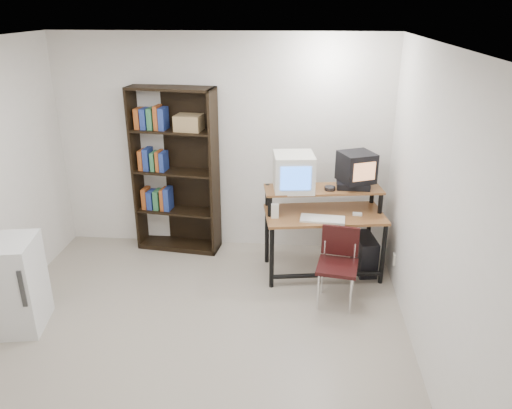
# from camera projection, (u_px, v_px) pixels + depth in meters

# --- Properties ---
(floor) EXTENTS (4.00, 4.00, 0.01)m
(floor) POSITION_uv_depth(u_px,v_px,m) (194.00, 338.00, 4.63)
(floor) COLOR #9E9383
(floor) RESTS_ON ground
(ceiling) EXTENTS (4.00, 4.00, 0.01)m
(ceiling) POSITION_uv_depth(u_px,v_px,m) (177.00, 45.00, 3.65)
(ceiling) COLOR white
(ceiling) RESTS_ON back_wall
(back_wall) EXTENTS (4.00, 0.01, 2.60)m
(back_wall) POSITION_uv_depth(u_px,v_px,m) (222.00, 145.00, 5.98)
(back_wall) COLOR silver
(back_wall) RESTS_ON floor
(front_wall) EXTENTS (4.00, 0.01, 2.60)m
(front_wall) POSITION_uv_depth(u_px,v_px,m) (93.00, 375.00, 2.29)
(front_wall) COLOR silver
(front_wall) RESTS_ON floor
(right_wall) EXTENTS (0.01, 4.00, 2.60)m
(right_wall) POSITION_uv_depth(u_px,v_px,m) (433.00, 217.00, 3.98)
(right_wall) COLOR silver
(right_wall) RESTS_ON floor
(computer_desk) EXTENTS (1.38, 0.84, 0.98)m
(computer_desk) POSITION_uv_depth(u_px,v_px,m) (324.00, 216.00, 5.52)
(computer_desk) COLOR brown
(computer_desk) RESTS_ON floor
(crt_monitor) EXTENTS (0.48, 0.48, 0.41)m
(crt_monitor) POSITION_uv_depth(u_px,v_px,m) (294.00, 172.00, 5.43)
(crt_monitor) COLOR beige
(crt_monitor) RESTS_ON computer_desk
(vcr) EXTENTS (0.37, 0.27, 0.08)m
(vcr) POSITION_uv_depth(u_px,v_px,m) (353.00, 185.00, 5.53)
(vcr) COLOR black
(vcr) RESTS_ON computer_desk
(crt_tv) EXTENTS (0.45, 0.45, 0.33)m
(crt_tv) POSITION_uv_depth(u_px,v_px,m) (357.00, 167.00, 5.47)
(crt_tv) COLOR black
(crt_tv) RESTS_ON vcr
(cd_spindle) EXTENTS (0.13, 0.13, 0.05)m
(cd_spindle) POSITION_uv_depth(u_px,v_px,m) (330.00, 189.00, 5.45)
(cd_spindle) COLOR #26262B
(cd_spindle) RESTS_ON computer_desk
(keyboard) EXTENTS (0.49, 0.25, 0.03)m
(keyboard) POSITION_uv_depth(u_px,v_px,m) (323.00, 220.00, 5.32)
(keyboard) COLOR beige
(keyboard) RESTS_ON computer_desk
(mousepad) EXTENTS (0.22, 0.18, 0.01)m
(mousepad) POSITION_uv_depth(u_px,v_px,m) (356.00, 217.00, 5.43)
(mousepad) COLOR black
(mousepad) RESTS_ON computer_desk
(mouse) EXTENTS (0.10, 0.07, 0.03)m
(mouse) POSITION_uv_depth(u_px,v_px,m) (357.00, 214.00, 5.44)
(mouse) COLOR white
(mouse) RESTS_ON mousepad
(desk_speaker) EXTENTS (0.09, 0.08, 0.17)m
(desk_speaker) POSITION_uv_depth(u_px,v_px,m) (275.00, 211.00, 5.36)
(desk_speaker) COLOR beige
(desk_speaker) RESTS_ON computer_desk
(pc_tower) EXTENTS (0.27, 0.48, 0.42)m
(pc_tower) POSITION_uv_depth(u_px,v_px,m) (364.00, 254.00, 5.72)
(pc_tower) COLOR black
(pc_tower) RESTS_ON floor
(school_chair) EXTENTS (0.46, 0.46, 0.79)m
(school_chair) POSITION_uv_depth(u_px,v_px,m) (338.00, 258.00, 5.04)
(school_chair) COLOR black
(school_chair) RESTS_ON floor
(bookshelf) EXTENTS (1.04, 0.46, 2.01)m
(bookshelf) POSITION_uv_depth(u_px,v_px,m) (176.00, 169.00, 6.00)
(bookshelf) COLOR black
(bookshelf) RESTS_ON floor
(mini_fridge) EXTENTS (0.61, 0.61, 0.90)m
(mini_fridge) POSITION_uv_depth(u_px,v_px,m) (10.00, 285.00, 4.64)
(mini_fridge) COLOR silver
(mini_fridge) RESTS_ON floor
(wall_outlet) EXTENTS (0.02, 0.08, 0.12)m
(wall_outlet) POSITION_uv_depth(u_px,v_px,m) (394.00, 259.00, 5.41)
(wall_outlet) COLOR beige
(wall_outlet) RESTS_ON right_wall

